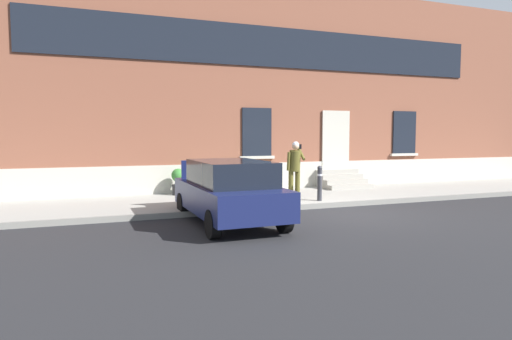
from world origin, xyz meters
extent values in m
plane|color=#232326|center=(0.00, 0.00, 0.00)|extent=(80.00, 80.00, 0.00)
cube|color=#99968E|center=(0.00, 2.80, 0.07)|extent=(24.00, 3.60, 0.15)
cube|color=gray|center=(0.00, 0.94, 0.07)|extent=(24.00, 0.12, 0.15)
cube|color=brown|center=(0.00, 5.30, 3.75)|extent=(24.00, 1.40, 7.50)
cube|color=#BCB7A8|center=(0.00, 4.58, 0.55)|extent=(24.00, 0.08, 1.10)
cube|color=maroon|center=(2.41, 4.57, 1.84)|extent=(1.00, 0.08, 2.10)
cube|color=#BCB7A8|center=(2.41, 4.55, 1.89)|extent=(1.16, 0.06, 2.24)
cube|color=black|center=(-0.79, 4.57, 2.20)|extent=(1.10, 0.06, 1.70)
cube|color=#BCB7A8|center=(-0.79, 4.54, 1.30)|extent=(1.30, 0.12, 0.10)
cube|color=black|center=(5.61, 4.57, 2.20)|extent=(1.10, 0.06, 1.70)
cube|color=#BCB7A8|center=(5.61, 4.54, 1.30)|extent=(1.30, 0.12, 0.10)
cube|color=black|center=(0.00, 4.57, 5.20)|extent=(16.80, 0.06, 1.40)
cube|color=#9E998E|center=(2.41, 3.48, 0.23)|extent=(1.73, 0.32, 0.16)
cube|color=#9E998E|center=(2.41, 3.80, 0.31)|extent=(1.73, 0.32, 0.32)
cube|color=#9E998E|center=(2.41, 4.12, 0.39)|extent=(1.73, 0.32, 0.48)
cube|color=#9E998E|center=(2.41, 4.44, 0.47)|extent=(1.73, 0.32, 0.64)
cube|color=#161E4C|center=(-3.35, -0.22, 0.62)|extent=(1.80, 4.02, 0.64)
cube|color=black|center=(-3.34, -0.37, 1.22)|extent=(1.57, 2.42, 0.56)
cube|color=black|center=(-3.37, 1.79, 0.40)|extent=(1.66, 0.12, 0.20)
cube|color=yellow|center=(-3.37, 1.79, 0.58)|extent=(0.52, 0.03, 0.12)
cube|color=#B21414|center=(-4.13, 1.78, 0.84)|extent=(0.16, 0.04, 0.18)
cube|color=#B21414|center=(-2.62, 1.80, 0.84)|extent=(0.16, 0.04, 0.18)
cube|color=#161E4C|center=(-3.37, 1.53, 1.12)|extent=(1.49, 0.08, 0.60)
cylinder|color=black|center=(-4.12, -1.63, 0.30)|extent=(0.21, 0.60, 0.60)
cylinder|color=black|center=(-2.53, -1.61, 0.30)|extent=(0.21, 0.60, 0.60)
cylinder|color=black|center=(-4.16, 1.17, 0.30)|extent=(0.21, 0.60, 0.60)
cylinder|color=black|center=(-2.57, 1.19, 0.30)|extent=(0.21, 0.60, 0.60)
cylinder|color=#333338|center=(-0.04, 1.35, 0.62)|extent=(0.14, 0.14, 0.95)
sphere|color=#333338|center=(-0.04, 1.35, 1.12)|extent=(0.15, 0.15, 0.15)
cylinder|color=silver|center=(-0.04, 1.35, 0.92)|extent=(0.15, 0.15, 0.06)
cylinder|color=#514C1E|center=(-0.68, 1.97, 0.60)|extent=(0.15, 0.15, 0.82)
cube|color=black|center=(-0.68, 2.03, 0.20)|extent=(0.12, 0.28, 0.10)
cylinder|color=#514C1E|center=(-0.46, 1.97, 0.60)|extent=(0.15, 0.15, 0.82)
cube|color=black|center=(-0.46, 2.03, 0.20)|extent=(0.12, 0.28, 0.10)
cylinder|color=#514C1E|center=(-0.57, 1.94, 1.32)|extent=(0.34, 0.40, 0.65)
sphere|color=tan|center=(-0.57, 1.90, 1.77)|extent=(0.22, 0.22, 0.22)
sphere|color=silver|center=(-0.57, 1.90, 1.80)|extent=(0.21, 0.21, 0.21)
cylinder|color=#514C1E|center=(-0.79, 1.92, 1.31)|extent=(0.09, 0.15, 0.57)
cylinder|color=#514C1E|center=(-0.37, 1.92, 1.53)|extent=(0.09, 0.44, 0.39)
cube|color=black|center=(-0.42, 1.88, 1.75)|extent=(0.07, 0.02, 0.15)
cylinder|color=#2D2D30|center=(-3.69, 4.14, 0.32)|extent=(0.40, 0.40, 0.34)
cylinder|color=#2D2D30|center=(-3.69, 4.14, 0.46)|extent=(0.44, 0.44, 0.05)
cylinder|color=#47331E|center=(-3.69, 4.14, 0.61)|extent=(0.04, 0.04, 0.24)
sphere|color=#387F33|center=(-3.69, 4.14, 0.79)|extent=(0.44, 0.44, 0.44)
sphere|color=#387F33|center=(-3.59, 4.09, 0.69)|extent=(0.24, 0.24, 0.24)
cylinder|color=beige|center=(-1.05, 3.82, 0.32)|extent=(0.40, 0.40, 0.34)
cylinder|color=beige|center=(-1.05, 3.82, 0.46)|extent=(0.44, 0.44, 0.05)
cylinder|color=#47331E|center=(-1.05, 3.82, 0.61)|extent=(0.04, 0.04, 0.24)
sphere|color=#387F33|center=(-1.05, 3.82, 0.79)|extent=(0.44, 0.44, 0.44)
sphere|color=#387F33|center=(-0.95, 3.77, 0.69)|extent=(0.24, 0.24, 0.24)
camera|label=1|loc=(-6.49, -10.28, 2.10)|focal=31.45mm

